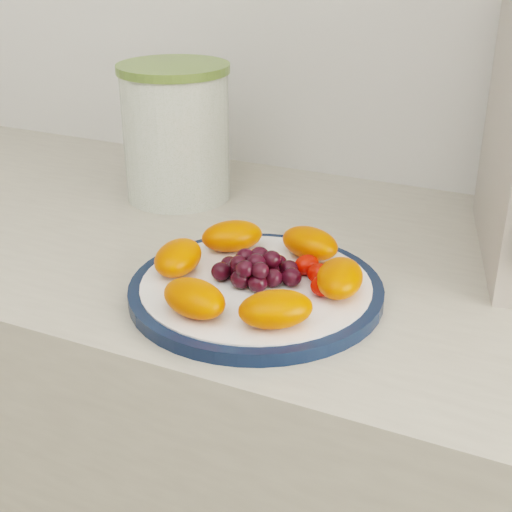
% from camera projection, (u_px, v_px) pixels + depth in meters
% --- Properties ---
extents(plate_rim, '(0.28, 0.28, 0.01)m').
position_uv_depth(plate_rim, '(256.00, 290.00, 0.80)').
color(plate_rim, '#0B1932').
rests_on(plate_rim, counter).
extents(plate_face, '(0.26, 0.26, 0.02)m').
position_uv_depth(plate_face, '(256.00, 289.00, 0.80)').
color(plate_face, white).
rests_on(plate_face, counter).
extents(canister, '(0.21, 0.21, 0.19)m').
position_uv_depth(canister, '(176.00, 137.00, 1.05)').
color(canister, '#3E5D21').
rests_on(canister, counter).
extents(canister_lid, '(0.21, 0.21, 0.01)m').
position_uv_depth(canister_lid, '(173.00, 68.00, 1.01)').
color(canister_lid, '#5A7431').
rests_on(canister_lid, canister).
extents(fruit_plate, '(0.24, 0.25, 0.04)m').
position_uv_depth(fruit_plate, '(260.00, 269.00, 0.79)').
color(fruit_plate, '#DC3D00').
rests_on(fruit_plate, plate_face).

